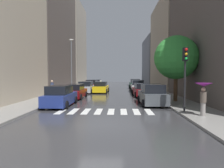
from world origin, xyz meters
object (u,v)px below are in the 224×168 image
object	(u,v)px
parked_car_right_second	(142,90)
parked_car_right_fourth	(135,84)
traffic_light_right_corner	(185,65)
parked_car_right_third	(137,86)
pedestrian_near_tree	(203,92)
parked_car_left_nearest	(60,96)
street_tree_right	(176,58)
parked_car_left_fifth	(96,84)
parked_car_left_fourth	(92,85)
parked_car_left_second	(76,92)
parked_car_right_nearest	(152,95)
pedestrian_foreground	(52,88)
taxi_midroad	(101,87)
parked_car_left_third	(86,87)
lamp_post_left	(71,62)

from	to	relation	value
parked_car_right_second	parked_car_right_fourth	bearing A→B (deg)	-2.63
parked_car_right_second	traffic_light_right_corner	xyz separation A→B (m)	(1.62, -10.54, 2.55)
parked_car_right_third	pedestrian_near_tree	world-z (taller)	pedestrian_near_tree
parked_car_left_nearest	street_tree_right	distance (m)	11.03
parked_car_left_fifth	traffic_light_right_corner	distance (m)	27.95
parked_car_left_fourth	street_tree_right	distance (m)	19.04
parked_car_left_second	parked_car_left_fifth	bearing A→B (deg)	0.68
parked_car_left_nearest	traffic_light_right_corner	world-z (taller)	traffic_light_right_corner
parked_car_left_nearest	traffic_light_right_corner	xyz separation A→B (m)	(9.36, -2.79, 2.47)
parked_car_right_nearest	pedestrian_foreground	world-z (taller)	pedestrian_foreground
parked_car_left_fourth	traffic_light_right_corner	size ratio (longest dim) A/B	1.05
taxi_midroad	parked_car_left_fourth	bearing A→B (deg)	21.89
parked_car_left_fourth	parked_car_right_second	distance (m)	12.87
parked_car_right_second	traffic_light_right_corner	distance (m)	10.97
parked_car_left_nearest	parked_car_right_fourth	world-z (taller)	parked_car_right_fourth
traffic_light_right_corner	parked_car_left_fifth	bearing A→B (deg)	109.22
pedestrian_near_tree	parked_car_left_fourth	bearing A→B (deg)	-59.37
street_tree_right	parked_car_left_third	bearing A→B (deg)	136.67
pedestrian_foreground	street_tree_right	size ratio (longest dim) A/B	0.30
taxi_midroad	parked_car_right_second	bearing A→B (deg)	-126.79
parked_car_right_nearest	parked_car_right_third	xyz separation A→B (m)	(-0.11, 12.55, -0.00)
parked_car_right_third	parked_car_right_fourth	distance (m)	6.53
lamp_post_left	parked_car_left_fourth	bearing A→B (deg)	76.75
parked_car_left_second	lamp_post_left	xyz separation A→B (m)	(-1.75, 5.35, 3.61)
parked_car_right_third	lamp_post_left	bearing A→B (deg)	109.28
parked_car_left_third	parked_car_left_fifth	world-z (taller)	parked_car_left_third
taxi_midroad	pedestrian_near_tree	size ratio (longest dim) A/B	2.25
lamp_post_left	parked_car_left_second	bearing A→B (deg)	-71.91
parked_car_left_second	parked_car_left_third	size ratio (longest dim) A/B	0.96
pedestrian_near_tree	parked_car_right_second	bearing A→B (deg)	-72.47
parked_car_left_nearest	parked_car_left_second	xyz separation A→B (m)	(0.11, 5.24, -0.06)
pedestrian_near_tree	traffic_light_right_corner	world-z (taller)	traffic_light_right_corner
parked_car_right_second	pedestrian_foreground	size ratio (longest dim) A/B	2.61
taxi_midroad	street_tree_right	bearing A→B (deg)	-138.89
parked_car_right_second	taxi_midroad	bearing A→B (deg)	49.11
parked_car_right_second	parked_car_left_second	bearing A→B (deg)	106.23
parked_car_left_second	parked_car_left_fifth	size ratio (longest dim) A/B	0.98
pedestrian_near_tree	parked_car_left_fifth	bearing A→B (deg)	-63.70
parked_car_left_fourth	parked_car_right_third	distance (m)	8.82
parked_car_left_nearest	traffic_light_right_corner	bearing A→B (deg)	-106.33
parked_car_left_fourth	pedestrian_near_tree	world-z (taller)	pedestrian_near_tree
parked_car_left_nearest	street_tree_right	world-z (taller)	street_tree_right
parked_car_right_fourth	pedestrian_foreground	distance (m)	17.80
parked_car_left_third	lamp_post_left	distance (m)	4.20
parked_car_right_fourth	taxi_midroad	size ratio (longest dim) A/B	0.97
parked_car_left_third	pedestrian_near_tree	bearing A→B (deg)	-147.84
parked_car_right_second	street_tree_right	distance (m)	6.88
parked_car_left_nearest	parked_car_left_third	distance (m)	11.84
parked_car_left_nearest	parked_car_right_fourth	size ratio (longest dim) A/B	1.06
pedestrian_near_tree	lamp_post_left	xyz separation A→B (m)	(-11.64, 14.78, 2.78)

